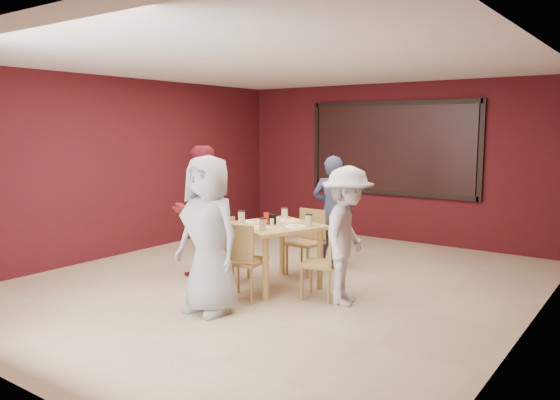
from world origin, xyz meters
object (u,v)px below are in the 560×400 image
Objects in this scene: dining_table at (274,232)px; chair_left at (228,245)px; diner_back at (333,211)px; diner_left at (200,211)px; diner_right at (347,236)px; chair_front at (241,257)px; diner_front at (208,235)px; chair_right at (326,260)px; chair_back at (308,238)px.

chair_left is (-0.75, -0.04, -0.25)m from dining_table.
diner_back is (0.07, 1.34, 0.10)m from dining_table.
diner_right is (2.26, 0.04, -0.09)m from diner_left.
diner_left reaches higher than dining_table.
chair_front is at bearing -88.07° from dining_table.
diner_left is (-1.22, 0.60, 0.36)m from chair_front.
diner_right is at bearing 31.44° from chair_front.
chair_front is 0.61m from diner_front.
diner_back is (-0.72, 1.40, 0.33)m from chair_right.
diner_right is (1.08, -0.86, 0.29)m from chair_back.
chair_back is 0.55× the size of diner_back.
chair_front is at bearing 90.23° from diner_front.
chair_back is at bearing 91.65° from chair_front.
diner_back is at bearing 80.63° from chair_back.
diner_back is at bearing 59.39° from chair_left.
chair_front is at bearing 71.74° from diner_back.
diner_front reaches higher than dining_table.
diner_left is (-1.18, -0.90, 0.39)m from chair_back.
dining_table is at bearing 70.11° from diner_back.
diner_left reaches higher than chair_left.
diner_front is 1.09× the size of diner_right.
chair_right is 0.42m from diner_right.
chair_back is at bearing 91.41° from dining_table.
chair_right is at bearing 99.92° from diner_left.
chair_back is 1.11m from chair_left.
diner_back reaches higher than chair_back.
diner_back is (0.07, 2.54, -0.05)m from diner_front.
diner_front is at bearing -90.26° from dining_table.
diner_right is (1.04, 0.64, 0.27)m from chair_front.
chair_back is 0.62m from diner_back.
chair_right is 1.44m from diner_front.
diner_front is at bearing 71.34° from diner_back.
dining_table is at bearing 175.75° from chair_right.
dining_table is 0.80× the size of diner_back.
chair_left is at bearing 105.99° from diner_left.
diner_left is 2.26m from diner_right.
diner_front is (-0.79, -1.14, 0.38)m from chair_right.
chair_back is 1.53m from diner_left.
chair_back is 1.19m from chair_right.
dining_table reaches higher than chair_right.
diner_right reaches higher than dining_table.
diner_left is 1.12× the size of diner_right.
chair_right is at bearing -47.01° from chair_back.
dining_table is at bearing 71.11° from diner_right.
diner_front is at bearing 56.07° from diner_left.
chair_left is at bearing -177.30° from dining_table.
chair_right is (0.79, -0.06, -0.23)m from dining_table.
chair_front reaches higher than chair_back.
diner_left is (-0.45, -0.06, 0.43)m from chair_left.
chair_front is 1.50m from chair_back.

